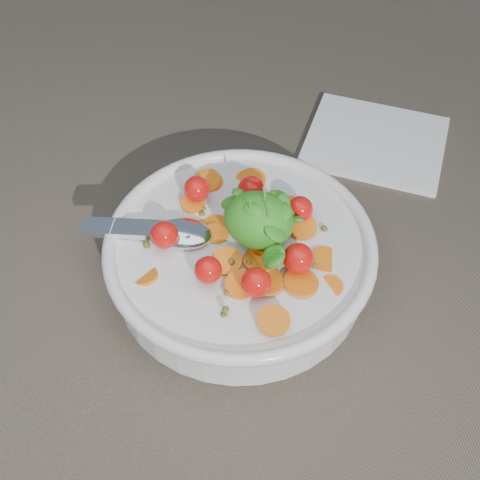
% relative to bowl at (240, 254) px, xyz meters
% --- Properties ---
extents(ground, '(6.00, 6.00, 0.00)m').
position_rel_bowl_xyz_m(ground, '(-0.00, -0.01, -0.03)').
color(ground, '#7A6B57').
rests_on(ground, ground).
extents(bowl, '(0.29, 0.27, 0.12)m').
position_rel_bowl_xyz_m(bowl, '(0.00, 0.00, 0.00)').
color(bowl, white).
rests_on(bowl, ground).
extents(napkin, '(0.19, 0.17, 0.01)m').
position_rel_bowl_xyz_m(napkin, '(0.06, 0.26, -0.03)').
color(napkin, white).
rests_on(napkin, ground).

